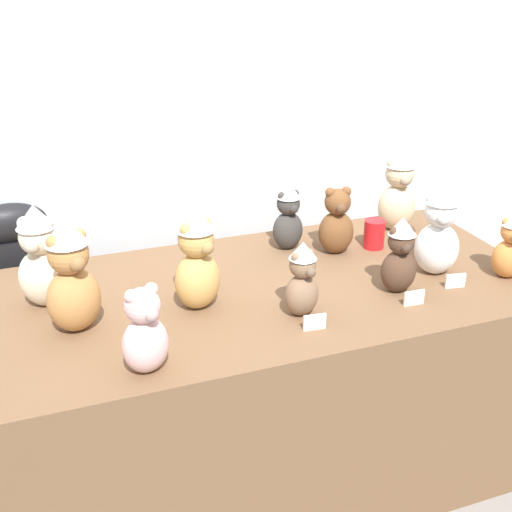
% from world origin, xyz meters
% --- Properties ---
extents(ground_plane, '(10.00, 10.00, 0.00)m').
position_xyz_m(ground_plane, '(0.00, 0.00, 0.00)').
color(ground_plane, gray).
extents(wall_back, '(7.00, 0.08, 2.60)m').
position_xyz_m(wall_back, '(0.00, 0.95, 1.30)').
color(wall_back, silver).
rests_on(wall_back, ground_plane).
extents(display_table, '(1.96, 0.91, 0.77)m').
position_xyz_m(display_table, '(0.00, 0.25, 0.39)').
color(display_table, brown).
rests_on(display_table, ground_plane).
extents(instrument_case, '(0.29, 0.14, 0.97)m').
position_xyz_m(instrument_case, '(-0.76, 0.83, 0.49)').
color(instrument_case, black).
rests_on(instrument_case, ground_plane).
extents(teddy_bear_cream, '(0.19, 0.18, 0.34)m').
position_xyz_m(teddy_bear_cream, '(-0.67, 0.38, 0.94)').
color(teddy_bear_cream, beige).
rests_on(teddy_bear_cream, display_table).
extents(teddy_bear_cocoa, '(0.13, 0.11, 0.26)m').
position_xyz_m(teddy_bear_cocoa, '(0.44, 0.07, 0.90)').
color(teddy_bear_cocoa, '#4C3323').
rests_on(teddy_bear_cocoa, display_table).
extents(teddy_bear_ginger, '(0.14, 0.14, 0.25)m').
position_xyz_m(teddy_bear_ginger, '(0.85, 0.03, 0.89)').
color(teddy_bear_ginger, '#D17F3D').
rests_on(teddy_bear_ginger, display_table).
extents(teddy_bear_blush, '(0.16, 0.15, 0.25)m').
position_xyz_m(teddy_bear_blush, '(-0.44, -0.10, 0.89)').
color(teddy_bear_blush, beige).
rests_on(teddy_bear_blush, display_table).
extents(teddy_bear_mocha, '(0.13, 0.12, 0.25)m').
position_xyz_m(teddy_bear_mocha, '(0.07, 0.04, 0.89)').
color(teddy_bear_mocha, '#7F6047').
rests_on(teddy_bear_mocha, display_table).
extents(teddy_bear_snow, '(0.19, 0.18, 0.34)m').
position_xyz_m(teddy_bear_snow, '(0.63, 0.15, 0.94)').
color(teddy_bear_snow, white).
rests_on(teddy_bear_snow, display_table).
extents(teddy_bear_charcoal, '(0.13, 0.12, 0.26)m').
position_xyz_m(teddy_bear_charcoal, '(0.23, 0.52, 0.90)').
color(teddy_bear_charcoal, '#383533').
rests_on(teddy_bear_charcoal, display_table).
extents(teddy_bear_chestnut, '(0.15, 0.13, 0.26)m').
position_xyz_m(teddy_bear_chestnut, '(0.38, 0.42, 0.89)').
color(teddy_bear_chestnut, brown).
rests_on(teddy_bear_chestnut, display_table).
extents(teddy_bear_honey, '(0.19, 0.18, 0.34)m').
position_xyz_m(teddy_bear_honey, '(-0.22, 0.19, 0.94)').
color(teddy_bear_honey, tan).
rests_on(teddy_bear_honey, display_table).
extents(teddy_bear_caramel, '(0.20, 0.19, 0.36)m').
position_xyz_m(teddy_bear_caramel, '(-0.59, 0.19, 0.95)').
color(teddy_bear_caramel, '#B27A42').
rests_on(teddy_bear_caramel, display_table).
extents(teddy_bear_sand, '(0.16, 0.14, 0.34)m').
position_xyz_m(teddy_bear_sand, '(0.72, 0.55, 0.94)').
color(teddy_bear_sand, '#CCB78E').
rests_on(teddy_bear_sand, display_table).
extents(party_cup_red, '(0.08, 0.08, 0.11)m').
position_xyz_m(party_cup_red, '(0.54, 0.42, 0.83)').
color(party_cup_red, red).
rests_on(party_cup_red, display_table).
extents(name_card_front_left, '(0.07, 0.01, 0.05)m').
position_xyz_m(name_card_front_left, '(0.44, -0.03, 0.80)').
color(name_card_front_left, white).
rests_on(name_card_front_left, display_table).
extents(name_card_front_middle, '(0.07, 0.02, 0.05)m').
position_xyz_m(name_card_front_middle, '(0.07, -0.06, 0.80)').
color(name_card_front_middle, white).
rests_on(name_card_front_middle, display_table).
extents(name_card_front_right, '(0.07, 0.02, 0.05)m').
position_xyz_m(name_card_front_right, '(0.63, 0.02, 0.80)').
color(name_card_front_right, white).
rests_on(name_card_front_right, display_table).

